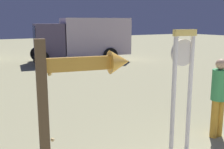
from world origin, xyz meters
TOP-DOWN VIEW (x-y plane):
  - standing_clock at (-0.34, 2.01)m, footprint 0.43×0.14m
  - arrow_sign at (-2.42, 1.50)m, footprint 0.99×0.37m
  - person_near_clock at (1.32, 2.54)m, footprint 0.33×0.33m
  - box_truck_near at (3.80, 14.38)m, footprint 6.32×3.46m

SIDE VIEW (x-z plane):
  - person_near_clock at x=1.32m, z-range 0.10..1.81m
  - standing_clock at x=-0.34m, z-range 0.26..2.61m
  - box_truck_near at x=3.80m, z-range 0.15..2.84m
  - arrow_sign at x=-2.42m, z-range 0.41..2.71m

